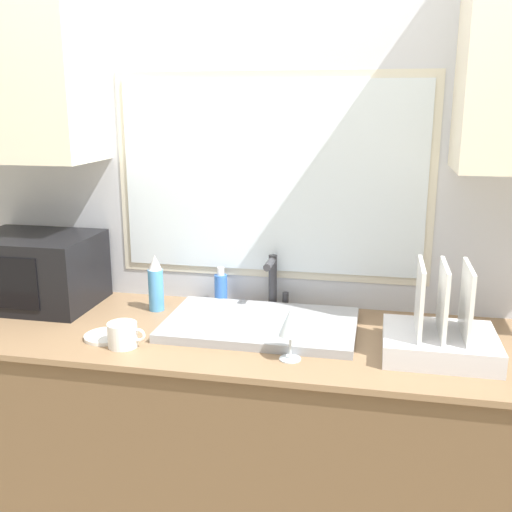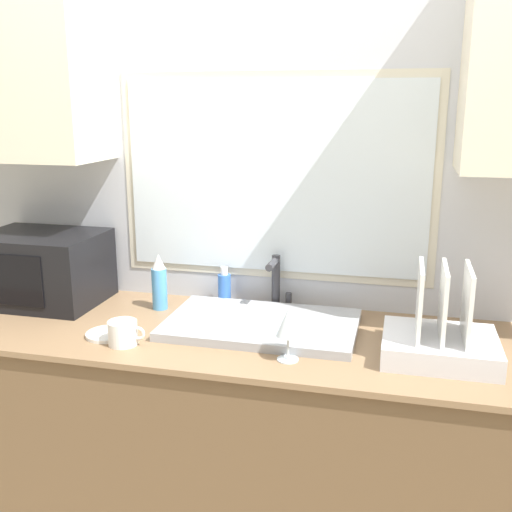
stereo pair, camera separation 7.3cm
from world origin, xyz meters
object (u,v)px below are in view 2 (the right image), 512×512
at_px(mug_near_sink, 123,333).
at_px(microwave, 42,268).
at_px(soap_bottle, 224,288).
at_px(wine_glass, 288,324).
at_px(faucet, 276,279).
at_px(spray_bottle, 159,283).
at_px(dish_rack, 440,338).

bearing_deg(mug_near_sink, microwave, 146.91).
height_order(soap_bottle, wine_glass, wine_glass).
height_order(faucet, spray_bottle, spray_bottle).
distance_m(faucet, dish_rack, 0.67).
bearing_deg(spray_bottle, wine_glass, -31.39).
xyz_separation_m(faucet, spray_bottle, (-0.43, -0.11, -0.02)).
distance_m(mug_near_sink, wine_glass, 0.55).
relative_size(mug_near_sink, wine_glass, 0.75).
distance_m(microwave, spray_bottle, 0.48).
height_order(faucet, mug_near_sink, faucet).
xyz_separation_m(microwave, mug_near_sink, (0.50, -0.32, -0.10)).
bearing_deg(wine_glass, soap_bottle, 126.65).
bearing_deg(faucet, mug_near_sink, -131.42).
xyz_separation_m(microwave, spray_bottle, (0.48, 0.03, -0.03)).
bearing_deg(microwave, spray_bottle, 3.36).
height_order(microwave, dish_rack, dish_rack).
relative_size(microwave, wine_glass, 2.75).
xyz_separation_m(spray_bottle, wine_glass, (0.56, -0.34, 0.02)).
bearing_deg(dish_rack, spray_bottle, 168.15).
bearing_deg(microwave, soap_bottle, 11.62).
distance_m(soap_bottle, wine_glass, 0.57).
xyz_separation_m(microwave, soap_bottle, (0.70, 0.14, -0.07)).
bearing_deg(wine_glass, microwave, 163.15).
bearing_deg(spray_bottle, soap_bottle, 27.60).
distance_m(microwave, wine_glass, 1.08).
xyz_separation_m(dish_rack, spray_bottle, (-1.01, 0.21, 0.04)).
xyz_separation_m(faucet, microwave, (-0.90, -0.14, 0.02)).
bearing_deg(wine_glass, spray_bottle, 148.61).
height_order(dish_rack, wine_glass, dish_rack).
relative_size(spray_bottle, mug_near_sink, 1.70).
distance_m(microwave, dish_rack, 1.50).
height_order(dish_rack, mug_near_sink, dish_rack).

